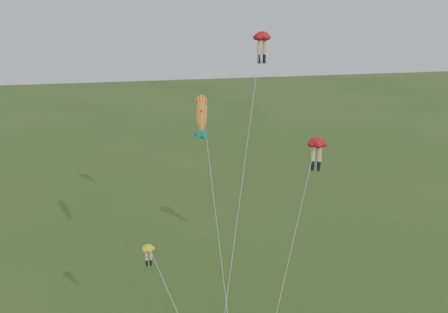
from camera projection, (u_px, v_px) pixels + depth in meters
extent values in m
ellipsoid|color=#B5121C|center=(262.00, 36.00, 38.84)|extent=(1.60, 1.60, 0.73)
cylinder|color=#EEBF8C|center=(259.00, 47.00, 39.00)|extent=(0.32, 0.32, 1.11)
cylinder|color=black|center=(259.00, 58.00, 39.23)|extent=(0.25, 0.25, 0.55)
cube|color=black|center=(259.00, 63.00, 39.33)|extent=(0.21, 0.34, 0.16)
cylinder|color=#EEBF8C|center=(264.00, 47.00, 39.15)|extent=(0.32, 0.32, 1.11)
cylinder|color=black|center=(264.00, 58.00, 39.38)|extent=(0.25, 0.25, 0.55)
cube|color=black|center=(264.00, 62.00, 39.48)|extent=(0.21, 0.34, 0.16)
cylinder|color=silver|center=(241.00, 189.00, 35.21)|extent=(6.74, 12.21, 21.24)
ellipsoid|color=#B5121C|center=(317.00, 142.00, 39.35)|extent=(2.16, 2.16, 0.81)
cylinder|color=#EEBF8C|center=(313.00, 153.00, 39.67)|extent=(0.36, 0.36, 1.23)
cylinder|color=black|center=(313.00, 164.00, 39.92)|extent=(0.28, 0.28, 0.62)
cube|color=black|center=(312.00, 169.00, 40.03)|extent=(0.34, 0.41, 0.18)
cylinder|color=#EEBF8C|center=(319.00, 154.00, 39.56)|extent=(0.36, 0.36, 1.23)
cylinder|color=black|center=(319.00, 165.00, 39.82)|extent=(0.28, 0.28, 0.62)
cube|color=black|center=(319.00, 170.00, 39.93)|extent=(0.34, 0.41, 0.18)
cylinder|color=silver|center=(292.00, 248.00, 35.24)|extent=(7.98, 10.51, 13.20)
ellipsoid|color=yellow|center=(148.00, 248.00, 31.56)|extent=(0.86, 0.86, 0.43)
cylinder|color=#EEBF8C|center=(146.00, 255.00, 31.66)|extent=(0.19, 0.19, 0.65)
cylinder|color=black|center=(147.00, 262.00, 31.80)|extent=(0.15, 0.15, 0.33)
cube|color=black|center=(147.00, 265.00, 31.86)|extent=(0.11, 0.19, 0.09)
cylinder|color=#EEBF8C|center=(150.00, 255.00, 31.73)|extent=(0.19, 0.19, 0.65)
cylinder|color=black|center=(151.00, 262.00, 31.86)|extent=(0.15, 0.15, 0.33)
cube|color=black|center=(151.00, 265.00, 31.92)|extent=(0.11, 0.19, 0.09)
ellipsoid|color=yellow|center=(201.00, 113.00, 34.83)|extent=(1.48, 2.95, 2.83)
sphere|color=yellow|center=(201.00, 113.00, 34.83)|extent=(1.15, 1.44, 1.27)
cone|color=#158D6F|center=(201.00, 113.00, 34.83)|extent=(0.94, 1.32, 1.20)
cone|color=#158D6F|center=(201.00, 113.00, 34.83)|extent=(0.94, 1.32, 1.20)
cone|color=#158D6F|center=(201.00, 113.00, 34.83)|extent=(0.53, 0.74, 0.67)
cone|color=#158D6F|center=(201.00, 113.00, 34.83)|extent=(0.53, 0.74, 0.67)
cone|color=red|center=(201.00, 113.00, 34.83)|extent=(0.57, 0.74, 0.66)
cylinder|color=silver|center=(218.00, 246.00, 32.52)|extent=(0.09, 9.70, 15.89)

